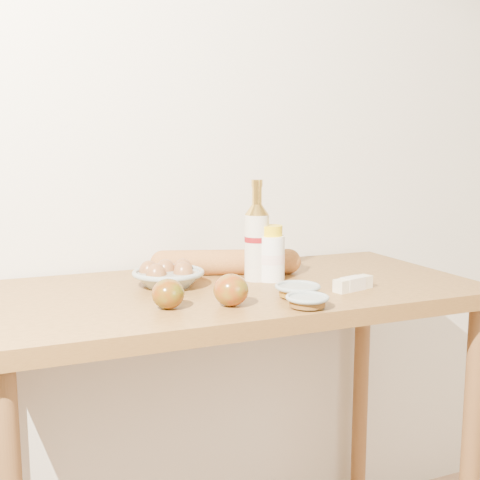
% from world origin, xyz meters
% --- Properties ---
extents(back_wall, '(3.50, 0.02, 2.60)m').
position_xyz_m(back_wall, '(0.00, 1.51, 1.30)').
color(back_wall, beige).
rests_on(back_wall, ground).
extents(table, '(1.20, 0.60, 0.90)m').
position_xyz_m(table, '(0.00, 1.18, 0.78)').
color(table, olive).
rests_on(table, ground).
extents(bourbon_bottle, '(0.08, 0.08, 0.26)m').
position_xyz_m(bourbon_bottle, '(0.08, 1.22, 1.01)').
color(bourbon_bottle, beige).
rests_on(bourbon_bottle, table).
extents(cream_bottle, '(0.09, 0.09, 0.14)m').
position_xyz_m(cream_bottle, '(0.11, 1.21, 0.97)').
color(cream_bottle, white).
rests_on(cream_bottle, table).
extents(egg_bowl, '(0.19, 0.19, 0.06)m').
position_xyz_m(egg_bowl, '(-0.15, 1.24, 0.93)').
color(egg_bowl, gray).
rests_on(egg_bowl, table).
extents(baguette, '(0.41, 0.19, 0.07)m').
position_xyz_m(baguette, '(0.03, 1.32, 0.93)').
color(baguette, '#C17B3B').
rests_on(baguette, table).
extents(apple_redgreen_front, '(0.07, 0.07, 0.07)m').
position_xyz_m(apple_redgreen_front, '(-0.21, 1.04, 0.93)').
color(apple_redgreen_front, maroon).
rests_on(apple_redgreen_front, table).
extents(apple_redgreen_right, '(0.10, 0.10, 0.07)m').
position_xyz_m(apple_redgreen_right, '(-0.08, 1.01, 0.94)').
color(apple_redgreen_right, '#97080B').
rests_on(apple_redgreen_right, table).
extents(sugar_bowl, '(0.12, 0.12, 0.03)m').
position_xyz_m(sugar_bowl, '(0.07, 0.93, 0.91)').
color(sugar_bowl, '#8D9A95').
rests_on(sugar_bowl, table).
extents(syrup_bowl, '(0.13, 0.13, 0.03)m').
position_xyz_m(syrup_bowl, '(0.09, 1.02, 0.92)').
color(syrup_bowl, gray).
rests_on(syrup_bowl, table).
extents(butter_stick, '(0.11, 0.06, 0.03)m').
position_xyz_m(butter_stick, '(0.25, 1.03, 0.92)').
color(butter_stick, beige).
rests_on(butter_stick, table).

